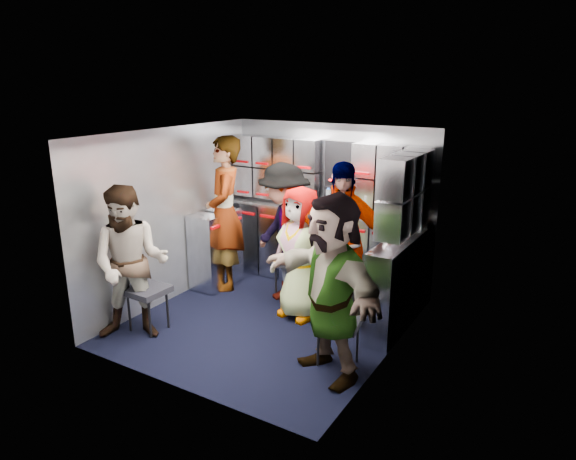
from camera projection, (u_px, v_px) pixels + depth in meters
The scene contains 29 objects.
floor at pixel (269, 321), 5.80m from camera, with size 3.00×3.00×0.00m, color black.
wall_back at pixel (330, 204), 6.74m from camera, with size 2.80×0.04×2.10m, color #989DA6.
wall_left at pixel (171, 215), 6.19m from camera, with size 0.04×3.00×2.10m, color #989DA6.
wall_right at pixel (393, 255), 4.81m from camera, with size 0.04×3.00×2.10m, color #989DA6.
ceiling at pixel (267, 134), 5.20m from camera, with size 2.80×3.00×0.02m, color silver.
cart_bank_back at pixel (322, 249), 6.72m from camera, with size 2.68×0.38×0.99m, color #9CA1AC.
cart_bank_left at pixel (216, 249), 6.70m from camera, with size 0.38×0.76×0.99m, color #9CA1AC.
counter at pixel (323, 210), 6.57m from camera, with size 2.68×0.42×0.03m, color silver.
locker_bank_back at pixel (326, 173), 6.49m from camera, with size 2.68×0.28×0.82m, color #9CA1AC.
locker_bank_right at pixel (405, 193), 5.34m from camera, with size 0.28×1.00×0.82m, color #9CA1AC.
right_cabinet at pixel (396, 285), 5.54m from camera, with size 0.28×1.20×1.00m, color #9CA1AC.
coffee_niche at pixel (341, 175), 6.45m from camera, with size 0.46×0.16×0.84m, color black, non-canonical shape.
red_latch_strip at pixel (316, 224), 6.45m from camera, with size 2.60×0.02×0.03m, color #920105.
jump_seat_near_left at pixel (147, 292), 5.50m from camera, with size 0.43×0.40×0.49m.
jump_seat_mid_left at pixel (292, 263), 6.38m from camera, with size 0.49×0.48×0.49m.
jump_seat_center at pixel (308, 282), 6.00m from camera, with size 0.42×0.41×0.40m.
jump_seat_mid_right at pixel (345, 281), 5.79m from camera, with size 0.48×0.46×0.50m.
jump_seat_near_right at pixel (338, 325), 4.82m from camera, with size 0.46×0.44×0.47m.
attendant_standing at pixel (225, 214), 6.53m from camera, with size 0.72×0.47×1.97m, color black.
attendant_arc_a at pixel (131, 264), 5.25m from camera, with size 0.79×0.62×1.63m, color black.
attendant_arc_b at pixel (284, 234), 6.11m from camera, with size 1.11×0.64×1.71m, color black.
attendant_arc_c at pixel (300, 253), 5.73m from camera, with size 0.74×0.48×1.52m, color black.
attendant_arc_d at pixel (340, 246), 5.51m from camera, with size 1.07×0.45×1.83m, color black.
attendant_arc_e at pixel (331, 287), 4.54m from camera, with size 1.60×0.51×1.72m, color black.
bottle_left at pixel (286, 195), 6.75m from camera, with size 0.06×0.06×0.27m, color white.
bottle_mid at pixel (328, 200), 6.44m from camera, with size 0.06×0.06×0.28m, color white.
bottle_right at pixel (366, 206), 6.19m from camera, with size 0.07×0.07×0.26m, color white.
cup_left at pixel (284, 201), 6.78m from camera, with size 0.09×0.09×0.10m, color tan.
cup_right at pixel (360, 212), 6.24m from camera, with size 0.07×0.07×0.10m, color tan.
Camera 1 is at (2.88, -4.41, 2.63)m, focal length 32.00 mm.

